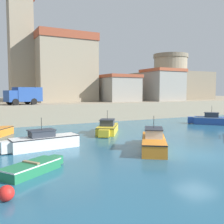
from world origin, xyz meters
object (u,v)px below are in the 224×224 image
Objects in this scene: mooring_buoy at (6,193)px; motorboat_blue_5 at (212,120)px; motorboat_orange_4 at (154,141)px; church at (52,66)px; dinghy_green_2 at (33,167)px; harbor_shed_far_end at (163,85)px; motorboat_yellow_1 at (107,128)px; motorboat_white_3 at (43,141)px; truck_on_quay at (24,95)px; harbor_shed_mid_row at (118,88)px; fortress at (170,83)px.

motorboat_blue_5 is at bearing 26.44° from mooring_buoy.
church reaches higher than motorboat_orange_4.
harbor_shed_far_end reaches higher than dinghy_green_2.
motorboat_yellow_1 is at bearing 88.38° from motorboat_orange_4.
motorboat_white_3 is at bearing 71.97° from dinghy_green_2.
church is 13.99m from truck_on_quay.
dinghy_green_2 is 0.65× the size of motorboat_white_3.
dinghy_green_2 is 30.62m from harbor_shed_mid_row.
motorboat_orange_4 is 27.69m from harbor_shed_far_end.
fortress is at bearing 63.53° from motorboat_blue_5.
motorboat_blue_5 is at bearing -56.24° from church.
dinghy_green_2 is at bearing 62.59° from mooring_buoy.
motorboat_orange_4 reaches higher than motorboat_yellow_1.
mooring_buoy is 0.11× the size of harbor_shed_far_end.
truck_on_quay is at bearing -163.45° from fortress.
mooring_buoy is at bearing -137.44° from fortress.
motorboat_yellow_1 is 1.02× the size of motorboat_blue_5.
church is at bearing 138.09° from harbor_shed_mid_row.
harbor_shed_far_end is (16.85, -9.37, -3.24)m from church.
harbor_shed_mid_row is (8.85, -7.94, -3.80)m from church.
motorboat_orange_4 is at bearing -112.93° from harbor_shed_mid_row.
truck_on_quay reaches higher than motorboat_blue_5.
mooring_buoy is at bearing -117.41° from dinghy_green_2.
motorboat_yellow_1 is 1.38× the size of dinghy_green_2.
motorboat_white_3 is 9.29m from mooring_buoy.
dinghy_green_2 is at bearing -138.96° from fortress.
church is (7.89, 26.43, 7.98)m from motorboat_white_3.
truck_on_quay is (-31.62, -9.40, -2.20)m from fortress.
truck_on_quay is at bearing 120.18° from motorboat_yellow_1.
church reaches higher than harbor_shed_mid_row.
harbor_shed_far_end is 1.29× the size of truck_on_quay.
motorboat_white_3 is 15.54m from truck_on_quay.
mooring_buoy is at bearing -130.36° from motorboat_yellow_1.
harbor_shed_far_end is (24.73, 17.07, 4.75)m from motorboat_white_3.
motorboat_white_3 is at bearing 68.41° from mooring_buoy.
harbor_shed_far_end is (-8.00, -7.49, -0.66)m from fortress.
harbor_shed_far_end is at bearing 80.75° from motorboat_blue_5.
motorboat_blue_5 is at bearing -99.25° from harbor_shed_far_end.
fortress is 33.06m from truck_on_quay.
harbor_shed_far_end is at bearing -29.07° from church.
harbor_shed_mid_row reaches higher than mooring_buoy.
motorboat_orange_4 is 24.66m from harbor_shed_mid_row.
motorboat_orange_4 is 0.33× the size of church.
motorboat_yellow_1 is 0.90× the size of motorboat_white_3.
harbor_shed_far_end is at bearing 4.61° from truck_on_quay.
church is (-14.77, 22.10, 7.97)m from motorboat_blue_5.
church is 12.48m from harbor_shed_mid_row.
motorboat_white_3 is 1.23× the size of truck_on_quay.
motorboat_yellow_1 is 0.86× the size of harbor_shed_far_end.
fortress is (24.85, -1.87, -2.57)m from church.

